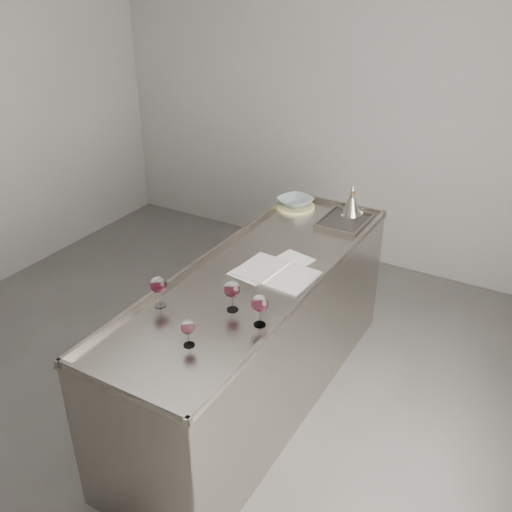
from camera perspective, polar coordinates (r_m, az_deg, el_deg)
The scene contains 12 objects.
room_shell at distance 3.21m, azimuth -10.38°, elevation 5.37°, with size 4.54×5.04×2.84m.
counter at distance 3.63m, azimuth 0.12°, elevation -8.14°, with size 0.77×2.42×0.97m.
wine_glass_left at distance 3.05m, azimuth -9.73°, elevation -2.92°, with size 0.09×0.09×0.18m.
wine_glass_middle at distance 2.97m, azimuth -2.41°, elevation -3.41°, with size 0.09×0.09×0.17m.
wine_glass_right at distance 2.85m, azimuth 0.37°, elevation -4.82°, with size 0.09×0.09×0.18m.
wine_glass_small at distance 2.75m, azimuth -6.82°, elevation -7.17°, with size 0.07×0.07×0.14m.
notebook at distance 3.36m, azimuth 2.12°, elevation -1.75°, with size 0.48×0.35×0.02m.
loose_paper_top at distance 3.48m, azimuth 3.18°, elevation -0.71°, with size 0.21×0.30×0.00m, color silver.
loose_paper_under at distance 3.40m, azimuth 0.16°, elevation -1.35°, with size 0.22×0.32×0.00m, color silver.
trivet at distance 4.25m, azimuth 3.94°, elevation 4.95°, with size 0.29×0.29×0.02m, color beige.
ceramic_bowl at distance 4.23m, azimuth 3.96°, elevation 5.44°, with size 0.24×0.24×0.06m, color #88999F.
wine_funnel at distance 4.16m, azimuth 9.52°, elevation 5.01°, with size 0.16×0.16×0.23m.
Camera 1 is at (1.96, -2.23, 2.62)m, focal length 40.00 mm.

